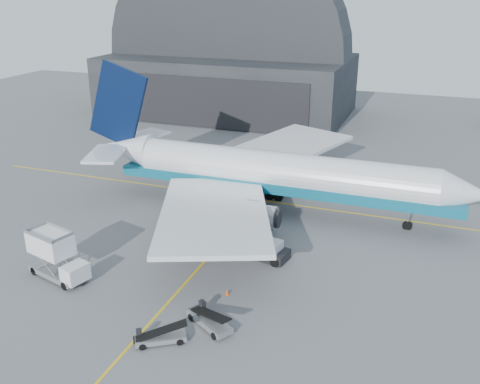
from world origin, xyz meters
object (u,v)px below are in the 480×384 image
at_px(pushback_tug, 268,252).
at_px(catering_truck, 56,256).
at_px(airliner, 267,172).
at_px(belt_loader_a, 160,337).
at_px(belt_loader_b, 209,320).

bearing_deg(pushback_tug, catering_truck, -138.81).
bearing_deg(airliner, catering_truck, -121.00).
relative_size(catering_truck, belt_loader_a, 1.69).
relative_size(catering_truck, pushback_tug, 1.44).
height_order(belt_loader_a, belt_loader_b, belt_loader_b).
distance_m(pushback_tug, belt_loader_b, 12.69).
height_order(airliner, belt_loader_b, airliner).
bearing_deg(catering_truck, pushback_tug, 46.11).
xyz_separation_m(airliner, belt_loader_a, (0.28, -28.08, -4.36)).
relative_size(airliner, belt_loader_b, 10.68).
xyz_separation_m(pushback_tug, belt_loader_b, (-1.00, -12.65, -0.20)).
relative_size(pushback_tug, belt_loader_a, 1.18).
xyz_separation_m(airliner, catering_truck, (-13.59, -22.62, -2.61)).
bearing_deg(pushback_tug, belt_loader_a, -92.88).
height_order(catering_truck, pushback_tug, catering_truck).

